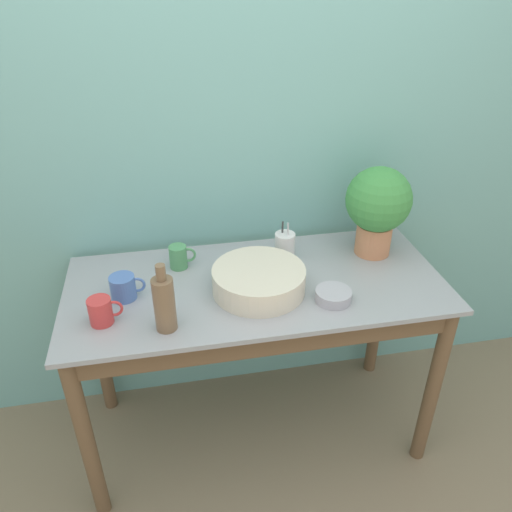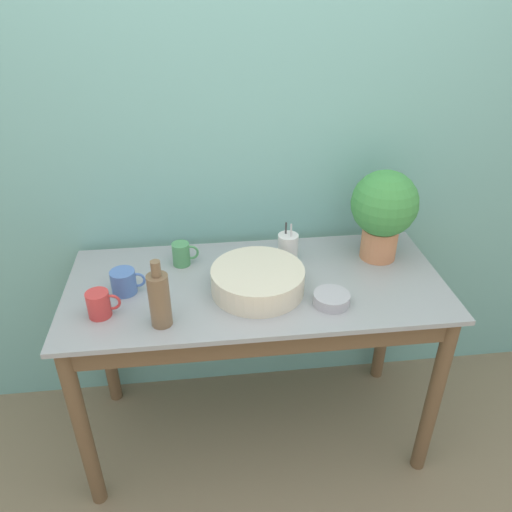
{
  "view_description": "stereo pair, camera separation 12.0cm",
  "coord_description": "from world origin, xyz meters",
  "px_view_note": "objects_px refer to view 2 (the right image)",
  "views": [
    {
      "loc": [
        -0.31,
        -1.26,
        1.93
      ],
      "look_at": [
        0.0,
        0.33,
        0.96
      ],
      "focal_mm": 35.0,
      "sensor_mm": 36.0,
      "label": 1
    },
    {
      "loc": [
        -0.19,
        -1.28,
        1.93
      ],
      "look_at": [
        0.0,
        0.33,
        0.96
      ],
      "focal_mm": 35.0,
      "sensor_mm": 36.0,
      "label": 2
    }
  ],
  "objects_px": {
    "bowl_wash_large": "(258,280)",
    "bowl_small_steel": "(331,299)",
    "mug_red": "(99,304)",
    "mug_green": "(182,254)",
    "utensil_cup": "(288,248)",
    "bottle_tall": "(159,299)",
    "potted_plant": "(384,209)",
    "mug_blue": "(124,282)"
  },
  "relations": [
    {
      "from": "mug_green",
      "to": "utensil_cup",
      "type": "xyz_separation_m",
      "value": [
        0.44,
        -0.02,
        0.01
      ]
    },
    {
      "from": "potted_plant",
      "to": "mug_green",
      "type": "bearing_deg",
      "value": 177.52
    },
    {
      "from": "bowl_wash_large",
      "to": "mug_blue",
      "type": "xyz_separation_m",
      "value": [
        -0.5,
        0.05,
        -0.0
      ]
    },
    {
      "from": "mug_green",
      "to": "bowl_wash_large",
      "type": "bearing_deg",
      "value": -37.95
    },
    {
      "from": "mug_red",
      "to": "mug_blue",
      "type": "xyz_separation_m",
      "value": [
        0.07,
        0.14,
        -0.0
      ]
    },
    {
      "from": "mug_red",
      "to": "bowl_small_steel",
      "type": "distance_m",
      "value": 0.83
    },
    {
      "from": "mug_green",
      "to": "utensil_cup",
      "type": "relative_size",
      "value": 0.63
    },
    {
      "from": "potted_plant",
      "to": "bottle_tall",
      "type": "distance_m",
      "value": 0.96
    },
    {
      "from": "utensil_cup",
      "to": "bowl_small_steel",
      "type": "bearing_deg",
      "value": -71.31
    },
    {
      "from": "utensil_cup",
      "to": "bowl_wash_large",
      "type": "bearing_deg",
      "value": -126.28
    },
    {
      "from": "bowl_wash_large",
      "to": "bowl_small_steel",
      "type": "xyz_separation_m",
      "value": [
        0.26,
        -0.12,
        -0.03
      ]
    },
    {
      "from": "potted_plant",
      "to": "bowl_wash_large",
      "type": "relative_size",
      "value": 1.08
    },
    {
      "from": "mug_green",
      "to": "utensil_cup",
      "type": "bearing_deg",
      "value": -2.8
    },
    {
      "from": "mug_green",
      "to": "mug_red",
      "type": "bearing_deg",
      "value": -132.28
    },
    {
      "from": "potted_plant",
      "to": "mug_red",
      "type": "height_order",
      "value": "potted_plant"
    },
    {
      "from": "bottle_tall",
      "to": "bowl_wash_large",
      "type": "bearing_deg",
      "value": 24.41
    },
    {
      "from": "bowl_wash_large",
      "to": "bowl_small_steel",
      "type": "distance_m",
      "value": 0.28
    },
    {
      "from": "potted_plant",
      "to": "mug_blue",
      "type": "height_order",
      "value": "potted_plant"
    },
    {
      "from": "bowl_wash_large",
      "to": "mug_green",
      "type": "bearing_deg",
      "value": 142.05
    },
    {
      "from": "mug_red",
      "to": "mug_blue",
      "type": "relative_size",
      "value": 0.91
    },
    {
      "from": "mug_red",
      "to": "utensil_cup",
      "type": "bearing_deg",
      "value": 22.0
    },
    {
      "from": "mug_green",
      "to": "bowl_small_steel",
      "type": "distance_m",
      "value": 0.64
    },
    {
      "from": "bowl_small_steel",
      "to": "mug_red",
      "type": "bearing_deg",
      "value": 178.11
    },
    {
      "from": "bowl_wash_large",
      "to": "utensil_cup",
      "type": "bearing_deg",
      "value": 53.72
    },
    {
      "from": "potted_plant",
      "to": "bowl_small_steel",
      "type": "xyz_separation_m",
      "value": [
        -0.28,
        -0.3,
        -0.2
      ]
    },
    {
      "from": "mug_blue",
      "to": "bowl_small_steel",
      "type": "relative_size",
      "value": 0.96
    },
    {
      "from": "mug_red",
      "to": "mug_green",
      "type": "relative_size",
      "value": 1.09
    },
    {
      "from": "potted_plant",
      "to": "bowl_small_steel",
      "type": "height_order",
      "value": "potted_plant"
    },
    {
      "from": "mug_blue",
      "to": "bowl_wash_large",
      "type": "bearing_deg",
      "value": -5.42
    },
    {
      "from": "bottle_tall",
      "to": "potted_plant",
      "type": "bearing_deg",
      "value": 21.52
    },
    {
      "from": "mug_green",
      "to": "bowl_small_steel",
      "type": "bearing_deg",
      "value": -31.98
    },
    {
      "from": "mug_red",
      "to": "bowl_small_steel",
      "type": "relative_size",
      "value": 0.88
    },
    {
      "from": "bowl_small_steel",
      "to": "utensil_cup",
      "type": "relative_size",
      "value": 0.78
    },
    {
      "from": "mug_blue",
      "to": "mug_green",
      "type": "bearing_deg",
      "value": 39.58
    },
    {
      "from": "potted_plant",
      "to": "bowl_wash_large",
      "type": "distance_m",
      "value": 0.59
    },
    {
      "from": "bottle_tall",
      "to": "bowl_small_steel",
      "type": "distance_m",
      "value": 0.62
    },
    {
      "from": "bottle_tall",
      "to": "mug_green",
      "type": "distance_m",
      "value": 0.4
    },
    {
      "from": "mug_red",
      "to": "mug_blue",
      "type": "bearing_deg",
      "value": 62.59
    },
    {
      "from": "bowl_wash_large",
      "to": "mug_green",
      "type": "xyz_separation_m",
      "value": [
        -0.29,
        0.22,
        0.0
      ]
    },
    {
      "from": "mug_green",
      "to": "bowl_small_steel",
      "type": "height_order",
      "value": "mug_green"
    },
    {
      "from": "bowl_wash_large",
      "to": "bottle_tall",
      "type": "distance_m",
      "value": 0.39
    },
    {
      "from": "mug_red",
      "to": "bowl_small_steel",
      "type": "bearing_deg",
      "value": -1.89
    }
  ]
}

